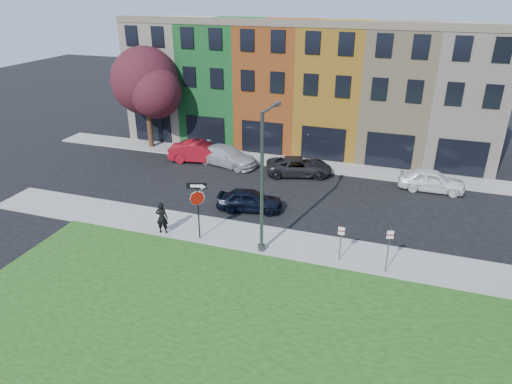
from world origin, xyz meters
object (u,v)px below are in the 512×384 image
(stop_sign, at_px, (197,199))
(man, at_px, (162,218))
(sedan_near, at_px, (249,200))
(street_lamp, at_px, (263,183))

(stop_sign, distance_m, man, 2.62)
(man, xyz_separation_m, sedan_near, (3.60, 4.41, -0.36))
(man, relative_size, street_lamp, 0.25)
(stop_sign, relative_size, sedan_near, 0.78)
(street_lamp, bearing_deg, stop_sign, -175.22)
(sedan_near, xyz_separation_m, street_lamp, (2.22, -4.19, 3.18))
(man, height_order, street_lamp, street_lamp)
(stop_sign, distance_m, sedan_near, 4.87)
(man, bearing_deg, stop_sign, 170.33)
(street_lamp, bearing_deg, man, -175.03)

